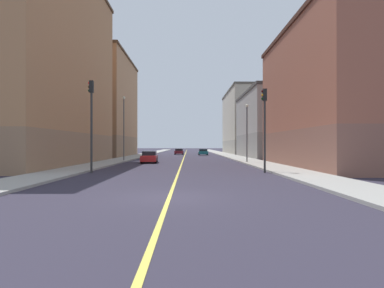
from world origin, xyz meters
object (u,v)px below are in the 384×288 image
at_px(building_left_far, 251,122).
at_px(street_lamp_right_near, 124,122).
at_px(building_left_mid, 278,125).
at_px(building_left_near, 345,96).
at_px(car_maroon, 179,152).
at_px(traffic_light_left_near, 264,119).
at_px(car_teal, 203,152).
at_px(building_right_midblock, 98,107).
at_px(traffic_light_right_near, 91,114).
at_px(building_right_corner, 32,63).
at_px(car_red, 149,157).
at_px(street_lamp_left_near, 247,127).

height_order(building_left_far, street_lamp_right_near, building_left_far).
bearing_deg(building_left_far, building_left_mid, -90.00).
bearing_deg(building_left_near, street_lamp_right_near, 154.69).
distance_m(building_left_far, street_lamp_right_near, 43.84).
relative_size(building_left_mid, car_maroon, 4.72).
distance_m(traffic_light_left_near, car_teal, 43.71).
distance_m(building_left_mid, building_right_midblock, 32.08).
bearing_deg(building_left_mid, building_left_far, 90.00).
bearing_deg(traffic_light_right_near, car_teal, 76.71).
bearing_deg(building_right_corner, car_red, 17.90).
bearing_deg(street_lamp_left_near, street_lamp_right_near, 164.08).
distance_m(building_right_midblock, street_lamp_left_near, 32.79).
distance_m(building_left_near, street_lamp_left_near, 10.89).
xyz_separation_m(building_left_near, building_right_midblock, (-31.38, 29.37, 2.30)).
xyz_separation_m(street_lamp_left_near, car_red, (-11.31, 0.79, -3.54)).
xyz_separation_m(building_right_corner, traffic_light_right_near, (9.19, -10.23, -6.31)).
xyz_separation_m(building_right_midblock, traffic_light_right_near, (9.19, -35.95, -4.65)).
xyz_separation_m(traffic_light_left_near, street_lamp_left_near, (1.02, 13.27, 0.15)).
bearing_deg(traffic_light_left_near, car_maroon, 99.17).
bearing_deg(car_teal, building_left_near, -72.11).
height_order(building_right_corner, traffic_light_left_near, building_right_corner).
bearing_deg(building_left_mid, street_lamp_left_near, -115.65).
height_order(traffic_light_left_near, car_maroon, traffic_light_left_near).
height_order(building_left_mid, car_red, building_left_mid).
height_order(building_left_mid, street_lamp_left_near, building_left_mid).
bearing_deg(traffic_light_left_near, street_lamp_left_near, 85.62).
bearing_deg(street_lamp_right_near, car_maroon, 78.68).
bearing_deg(car_maroon, building_right_midblock, -139.31).
height_order(building_right_corner, building_right_midblock, building_right_corner).
bearing_deg(car_maroon, street_lamp_left_near, -75.87).
distance_m(street_lamp_left_near, car_teal, 30.66).
height_order(building_right_midblock, car_red, building_right_midblock).
bearing_deg(traffic_light_right_near, traffic_light_left_near, 0.00).
xyz_separation_m(traffic_light_right_near, street_lamp_right_near, (-0.99, 17.54, 0.61)).
bearing_deg(street_lamp_right_near, building_right_midblock, 114.03).
xyz_separation_m(street_lamp_left_near, street_lamp_right_near, (-14.97, 4.27, 0.79)).
distance_m(traffic_light_right_near, street_lamp_left_near, 19.28).
distance_m(building_right_corner, car_red, 16.00).
xyz_separation_m(building_right_midblock, car_red, (11.87, -21.89, -8.37)).
height_order(car_red, car_maroon, car_red).
relative_size(building_right_midblock, street_lamp_right_near, 2.56).
relative_size(building_left_mid, traffic_light_left_near, 3.18).
height_order(building_left_mid, traffic_light_left_near, building_left_mid).
bearing_deg(building_right_midblock, traffic_light_left_near, -58.35).
bearing_deg(building_left_far, traffic_light_left_near, -99.57).
bearing_deg(traffic_light_left_near, street_lamp_right_near, 128.51).
relative_size(building_left_near, car_maroon, 5.01).
distance_m(building_left_far, street_lamp_left_near, 42.33).
xyz_separation_m(building_left_mid, building_right_midblock, (-31.38, 5.59, 3.60)).
height_order(street_lamp_right_near, car_maroon, street_lamp_right_near).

